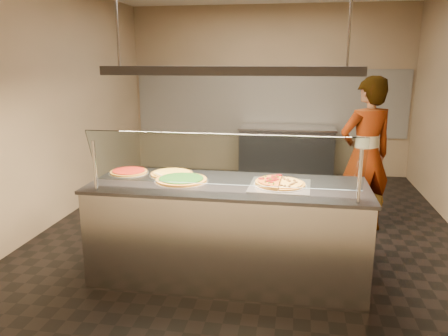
% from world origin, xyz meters
% --- Properties ---
extents(ground, '(5.00, 6.00, 0.02)m').
position_xyz_m(ground, '(0.00, 0.00, -0.01)').
color(ground, black).
rests_on(ground, ground).
extents(wall_back, '(5.00, 0.02, 3.00)m').
position_xyz_m(wall_back, '(0.00, 3.01, 1.50)').
color(wall_back, tan).
rests_on(wall_back, ground).
extents(wall_front, '(5.00, 0.02, 3.00)m').
position_xyz_m(wall_front, '(0.00, -3.01, 1.50)').
color(wall_front, tan).
rests_on(wall_front, ground).
extents(wall_left, '(0.02, 6.00, 3.00)m').
position_xyz_m(wall_left, '(-2.51, 0.00, 1.50)').
color(wall_left, tan).
rests_on(wall_left, ground).
extents(tile_band, '(4.90, 0.02, 1.20)m').
position_xyz_m(tile_band, '(0.00, 2.98, 1.30)').
color(tile_band, silver).
rests_on(tile_band, wall_back).
extents(serving_counter, '(2.56, 0.94, 0.93)m').
position_xyz_m(serving_counter, '(-0.08, -1.19, 0.47)').
color(serving_counter, '#B7B7BC').
rests_on(serving_counter, ground).
extents(sneeze_guard, '(2.32, 0.18, 0.54)m').
position_xyz_m(sneeze_guard, '(-0.08, -1.54, 1.23)').
color(sneeze_guard, '#B7B7BC').
rests_on(sneeze_guard, serving_counter).
extents(perforated_tray, '(0.56, 0.56, 0.01)m').
position_xyz_m(perforated_tray, '(0.39, -1.19, 0.94)').
color(perforated_tray, silver).
rests_on(perforated_tray, serving_counter).
extents(half_pizza_pepperoni, '(0.25, 0.46, 0.05)m').
position_xyz_m(half_pizza_pepperoni, '(0.28, -1.19, 0.96)').
color(half_pizza_pepperoni, '#8F591B').
rests_on(half_pizza_pepperoni, perforated_tray).
extents(half_pizza_sausage, '(0.24, 0.46, 0.04)m').
position_xyz_m(half_pizza_sausage, '(0.50, -1.19, 0.96)').
color(half_pizza_sausage, '#8F591B').
rests_on(half_pizza_sausage, perforated_tray).
extents(pizza_spinach, '(0.51, 0.51, 0.03)m').
position_xyz_m(pizza_spinach, '(-0.53, -1.19, 0.95)').
color(pizza_spinach, silver).
rests_on(pizza_spinach, serving_counter).
extents(pizza_cheese, '(0.45, 0.45, 0.03)m').
position_xyz_m(pizza_cheese, '(-0.69, -0.97, 0.94)').
color(pizza_cheese, silver).
rests_on(pizza_cheese, serving_counter).
extents(pizza_tomato, '(0.40, 0.40, 0.03)m').
position_xyz_m(pizza_tomato, '(-1.14, -0.97, 0.94)').
color(pizza_tomato, silver).
rests_on(pizza_tomato, serving_counter).
extents(pizza_spatula, '(0.28, 0.17, 0.02)m').
position_xyz_m(pizza_spatula, '(-0.72, -1.10, 0.96)').
color(pizza_spatula, '#B7B7BC').
rests_on(pizza_spatula, pizza_spinach).
extents(prep_table, '(1.64, 0.74, 0.93)m').
position_xyz_m(prep_table, '(0.36, 2.55, 0.47)').
color(prep_table, '#3F3F45').
rests_on(prep_table, ground).
extents(worker, '(0.81, 0.70, 1.87)m').
position_xyz_m(worker, '(1.34, 0.26, 0.94)').
color(worker, '#44404B').
rests_on(worker, ground).
extents(heat_lamp_housing, '(2.30, 0.18, 0.08)m').
position_xyz_m(heat_lamp_housing, '(-0.08, -1.19, 1.95)').
color(heat_lamp_housing, '#3F3F45').
rests_on(heat_lamp_housing, ceiling).
extents(lamp_rod_left, '(0.02, 0.02, 1.01)m').
position_xyz_m(lamp_rod_left, '(-1.08, -1.19, 2.50)').
color(lamp_rod_left, '#B7B7BC').
rests_on(lamp_rod_left, ceiling).
extents(lamp_rod_right, '(0.02, 0.02, 1.01)m').
position_xyz_m(lamp_rod_right, '(0.92, -1.19, 2.50)').
color(lamp_rod_right, '#B7B7BC').
rests_on(lamp_rod_right, ceiling).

